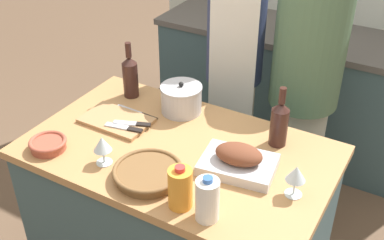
# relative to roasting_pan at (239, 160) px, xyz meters

# --- Properties ---
(kitchen_island) EXTENTS (1.33, 0.81, 0.89)m
(kitchen_island) POSITION_rel_roasting_pan_xyz_m (-0.29, -0.00, -0.49)
(kitchen_island) COLOR #3D565B
(kitchen_island) RESTS_ON ground_plane
(back_counter) EXTENTS (1.91, 0.60, 0.89)m
(back_counter) POSITION_rel_roasting_pan_xyz_m (-0.29, 1.53, -0.49)
(back_counter) COLOR #3D565B
(back_counter) RESTS_ON ground_plane
(roasting_pan) EXTENTS (0.33, 0.25, 0.11)m
(roasting_pan) POSITION_rel_roasting_pan_xyz_m (0.00, 0.00, 0.00)
(roasting_pan) COLOR #BCBCC1
(roasting_pan) RESTS_ON kitchen_island
(wicker_basket) EXTENTS (0.28, 0.28, 0.05)m
(wicker_basket) POSITION_rel_roasting_pan_xyz_m (-0.29, -0.23, -0.02)
(wicker_basket) COLOR brown
(wicker_basket) RESTS_ON kitchen_island
(cutting_board) EXTENTS (0.32, 0.20, 0.02)m
(cutting_board) POSITION_rel_roasting_pan_xyz_m (-0.65, 0.03, -0.03)
(cutting_board) COLOR #AD7F51
(cutting_board) RESTS_ON kitchen_island
(stock_pot) EXTENTS (0.20, 0.20, 0.16)m
(stock_pot) POSITION_rel_roasting_pan_xyz_m (-0.43, 0.27, 0.02)
(stock_pot) COLOR #B7B7BC
(stock_pot) RESTS_ON kitchen_island
(mixing_bowl) EXTENTS (0.16, 0.16, 0.05)m
(mixing_bowl) POSITION_rel_roasting_pan_xyz_m (-0.77, -0.29, -0.02)
(mixing_bowl) COLOR #A84C38
(mixing_bowl) RESTS_ON kitchen_island
(juice_jug) EXTENTS (0.09, 0.09, 0.18)m
(juice_jug) POSITION_rel_roasting_pan_xyz_m (-0.09, -0.30, 0.04)
(juice_jug) COLOR orange
(juice_jug) RESTS_ON kitchen_island
(milk_jug) EXTENTS (0.09, 0.09, 0.19)m
(milk_jug) POSITION_rel_roasting_pan_xyz_m (0.02, -0.31, 0.04)
(milk_jug) COLOR white
(milk_jug) RESTS_ON kitchen_island
(wine_bottle_green) EXTENTS (0.08, 0.08, 0.28)m
(wine_bottle_green) POSITION_rel_roasting_pan_xyz_m (0.07, 0.25, 0.07)
(wine_bottle_green) COLOR #381E19
(wine_bottle_green) RESTS_ON kitchen_island
(wine_bottle_dark) EXTENTS (0.08, 0.08, 0.29)m
(wine_bottle_dark) POSITION_rel_roasting_pan_xyz_m (-0.74, 0.27, 0.07)
(wine_bottle_dark) COLOR #381E19
(wine_bottle_dark) RESTS_ON kitchen_island
(wine_glass_left) EXTENTS (0.08, 0.08, 0.13)m
(wine_glass_left) POSITION_rel_roasting_pan_xyz_m (0.25, -0.04, 0.05)
(wine_glass_left) COLOR silver
(wine_glass_left) RESTS_ON kitchen_island
(wine_glass_right) EXTENTS (0.08, 0.08, 0.13)m
(wine_glass_right) POSITION_rel_roasting_pan_xyz_m (-0.50, -0.24, 0.05)
(wine_glass_right) COLOR silver
(wine_glass_right) RESTS_ON kitchen_island
(knife_chef) EXTENTS (0.24, 0.04, 0.01)m
(knife_chef) POSITION_rel_roasting_pan_xyz_m (-0.61, 0.14, -0.04)
(knife_chef) COLOR #B7B7BC
(knife_chef) RESTS_ON kitchen_island
(knife_paring) EXTENTS (0.18, 0.09, 0.01)m
(knife_paring) POSITION_rel_roasting_pan_xyz_m (-0.55, 0.03, -0.02)
(knife_paring) COLOR #B7B7BC
(knife_paring) RESTS_ON cutting_board
(knife_bread) EXTENTS (0.19, 0.06, 0.01)m
(knife_bread) POSITION_rel_roasting_pan_xyz_m (-0.57, -0.01, -0.02)
(knife_bread) COLOR #B7B7BC
(knife_bread) RESTS_ON cutting_board
(condiment_bottle_tall) EXTENTS (0.06, 0.06, 0.18)m
(condiment_bottle_tall) POSITION_rel_roasting_pan_xyz_m (-0.33, 1.39, 0.04)
(condiment_bottle_tall) COLOR #234C28
(condiment_bottle_tall) RESTS_ON back_counter
(condiment_bottle_short) EXTENTS (0.05, 0.05, 0.16)m
(condiment_bottle_short) POSITION_rel_roasting_pan_xyz_m (-0.78, 1.39, 0.03)
(condiment_bottle_short) COLOR maroon
(condiment_bottle_short) RESTS_ON back_counter
(person_cook_aproned) EXTENTS (0.33, 0.35, 1.75)m
(person_cook_aproned) POSITION_rel_roasting_pan_xyz_m (-0.40, 0.79, 0.05)
(person_cook_aproned) COLOR beige
(person_cook_aproned) RESTS_ON ground_plane
(person_cook_guest) EXTENTS (0.37, 0.37, 1.64)m
(person_cook_guest) POSITION_rel_roasting_pan_xyz_m (0.00, 0.82, -0.03)
(person_cook_guest) COLOR beige
(person_cook_guest) RESTS_ON ground_plane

